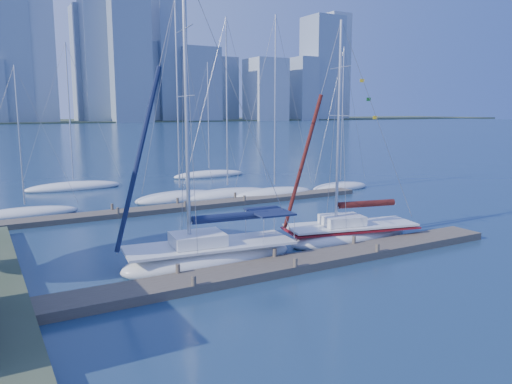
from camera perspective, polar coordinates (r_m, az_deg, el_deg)
ground at (r=23.97m, az=3.29°, el=-8.84°), size 700.00×700.00×0.00m
near_dock at (r=23.91m, az=3.29°, el=-8.38°), size 26.00×2.00×0.40m
far_dock at (r=38.64m, az=-7.13°, el=-1.59°), size 30.00×1.80×0.36m
sailboat_navy at (r=24.51m, az=-5.29°, el=-5.75°), size 9.11×3.84×14.51m
sailboat_maroon at (r=29.38m, az=10.76°, el=-3.53°), size 8.54×4.33×12.82m
bg_boat_0 at (r=39.08m, az=-24.86°, el=-2.22°), size 7.45×3.81×10.80m
bg_boat_2 at (r=41.90m, az=-8.68°, el=-0.57°), size 8.02×4.91×16.42m
bg_boat_3 at (r=42.89m, az=-3.25°, el=-0.28°), size 8.70×3.23×15.34m
bg_boat_4 at (r=43.57m, az=2.13°, el=-0.12°), size 7.71×2.63×15.64m
bg_boat_5 at (r=48.07m, az=9.61°, el=0.62°), size 6.21×2.21×13.49m
bg_boat_6 at (r=50.42m, az=-20.10°, el=0.58°), size 8.88×2.87×13.90m
bg_boat_7 at (r=56.57m, az=-5.36°, el=2.00°), size 8.73×4.65×12.94m
skyline at (r=312.54m, az=-24.06°, el=13.51°), size 503.74×51.31×118.11m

